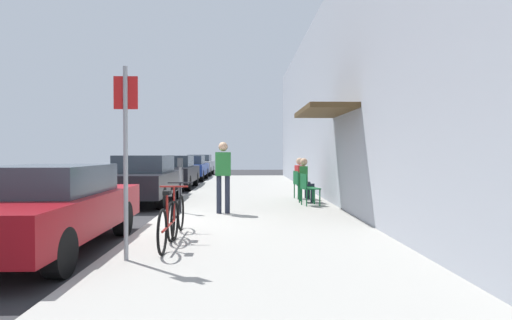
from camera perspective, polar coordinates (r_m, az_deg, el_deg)
name	(u,v)px	position (r m, az deg, el deg)	size (l,w,h in m)	color
ground_plane	(149,227)	(9.18, -14.30, -8.86)	(60.00, 60.00, 0.00)	#2D2D30
sidewalk_slab	(254,211)	(10.93, -0.26, -6.93)	(4.50, 32.00, 0.12)	#9E9B93
building_facade	(347,90)	(11.26, 12.18, 9.24)	(1.40, 32.00, 6.38)	#999EA8
parked_car_0	(47,207)	(7.39, -26.44, -5.73)	(1.80, 4.40, 1.36)	maroon
parked_car_1	(144,179)	(13.45, -14.94, -2.48)	(1.80, 4.40, 1.49)	black
parked_car_2	(174,171)	(18.94, -11.06, -1.52)	(1.80, 4.40, 1.45)	black
parked_car_3	(190,167)	(24.47, -8.92, -0.99)	(1.80, 4.40, 1.41)	navy
parked_car_4	(200,165)	(29.65, -7.66, -0.61)	(1.80, 4.40, 1.43)	#B7B7BC
parking_meter	(180,181)	(10.29, -10.25, -2.81)	(0.12, 0.10, 1.32)	slate
street_sign	(126,147)	(5.89, -17.26, 1.68)	(0.32, 0.06, 2.60)	gray
bicycle_0	(169,224)	(6.64, -11.72, -8.44)	(0.46, 1.71, 0.90)	black
bicycle_1	(176,215)	(7.50, -10.76, -7.35)	(0.46, 1.71, 0.90)	black
cafe_chair_0	(308,187)	(11.60, 7.05, -3.67)	(0.53, 0.53, 0.87)	#14592D
cafe_chair_1	(304,185)	(12.40, 6.48, -3.38)	(0.52, 0.52, 0.87)	#14592D
seated_patron_1	(306,178)	(12.38, 6.76, -2.49)	(0.48, 0.43, 1.29)	#232838
cafe_chair_2	(300,183)	(13.29, 5.93, -3.08)	(0.52, 0.52, 0.87)	#14592D
seated_patron_2	(301,177)	(13.29, 6.18, -2.25)	(0.48, 0.43, 1.29)	#232838
pedestrian_standing	(223,171)	(10.03, -4.48, -1.56)	(0.36, 0.22, 1.70)	#232838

